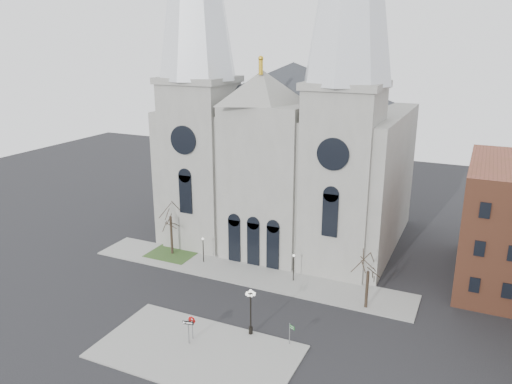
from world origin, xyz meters
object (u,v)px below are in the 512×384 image
at_px(stop_sign, 192,322).
at_px(globe_lamp, 251,306).
at_px(one_way_sign, 188,328).
at_px(street_name_sign, 290,332).

distance_m(stop_sign, globe_lamp, 5.58).
xyz_separation_m(one_way_sign, street_name_sign, (8.48, 3.72, -0.35)).
distance_m(globe_lamp, street_name_sign, 4.33).
relative_size(one_way_sign, street_name_sign, 1.14).
xyz_separation_m(stop_sign, one_way_sign, (0.06, -0.77, -0.10)).
distance_m(stop_sign, street_name_sign, 9.05).
bearing_deg(street_name_sign, stop_sign, -136.61).
relative_size(globe_lamp, one_way_sign, 1.93).
distance_m(globe_lamp, one_way_sign, 6.00).
bearing_deg(stop_sign, street_name_sign, 41.37).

